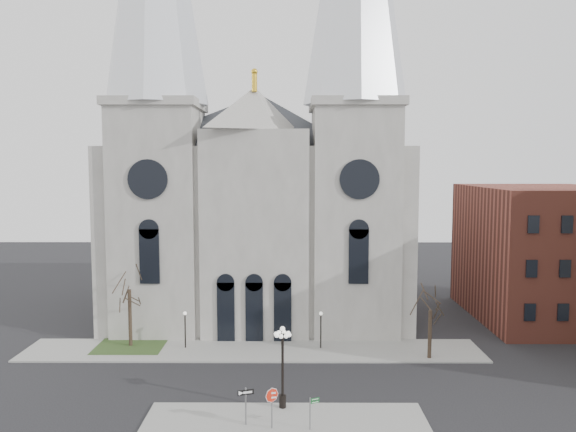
{
  "coord_description": "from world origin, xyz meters",
  "views": [
    {
      "loc": [
        3.3,
        -36.88,
        16.35
      ],
      "look_at": [
        3.12,
        8.0,
        12.2
      ],
      "focal_mm": 35.0,
      "sensor_mm": 36.0,
      "label": 1
    }
  ],
  "objects_px": {
    "street_name_sign": "(311,410)",
    "stop_sign": "(272,399)",
    "globe_lamp": "(283,357)",
    "one_way_sign": "(246,400)"
  },
  "relations": [
    {
      "from": "globe_lamp",
      "to": "street_name_sign",
      "type": "distance_m",
      "value": 4.24
    },
    {
      "from": "globe_lamp",
      "to": "one_way_sign",
      "type": "bearing_deg",
      "value": -132.14
    },
    {
      "from": "one_way_sign",
      "to": "street_name_sign",
      "type": "height_order",
      "value": "one_way_sign"
    },
    {
      "from": "globe_lamp",
      "to": "one_way_sign",
      "type": "height_order",
      "value": "globe_lamp"
    },
    {
      "from": "stop_sign",
      "to": "street_name_sign",
      "type": "xyz_separation_m",
      "value": [
        2.42,
        -0.12,
        -0.63
      ]
    },
    {
      "from": "street_name_sign",
      "to": "one_way_sign",
      "type": "bearing_deg",
      "value": 147.65
    },
    {
      "from": "stop_sign",
      "to": "one_way_sign",
      "type": "height_order",
      "value": "stop_sign"
    },
    {
      "from": "globe_lamp",
      "to": "stop_sign",
      "type": "bearing_deg",
      "value": -101.77
    },
    {
      "from": "stop_sign",
      "to": "globe_lamp",
      "type": "relative_size",
      "value": 0.47
    },
    {
      "from": "street_name_sign",
      "to": "stop_sign",
      "type": "bearing_deg",
      "value": 153.17
    }
  ]
}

